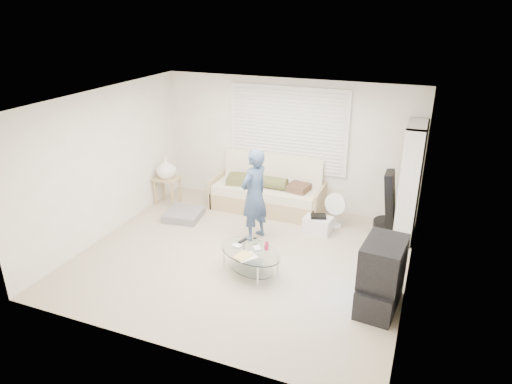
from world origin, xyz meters
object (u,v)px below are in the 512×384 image
at_px(futon_sofa, 268,193).
at_px(coffee_table, 250,255).
at_px(tv_unit, 381,276).
at_px(bookshelf, 410,182).

relative_size(futon_sofa, coffee_table, 1.75).
xyz_separation_m(tv_unit, coffee_table, (-1.89, 0.11, -0.16)).
xyz_separation_m(futon_sofa, coffee_table, (0.57, -2.29, -0.03)).
height_order(tv_unit, coffee_table, tv_unit).
height_order(futon_sofa, coffee_table, futon_sofa).
bearing_deg(bookshelf, tv_unit, -93.24).
distance_m(bookshelf, tv_unit, 2.27).
bearing_deg(tv_unit, futon_sofa, 135.71).
distance_m(futon_sofa, tv_unit, 3.43).
relative_size(bookshelf, tv_unit, 2.06).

